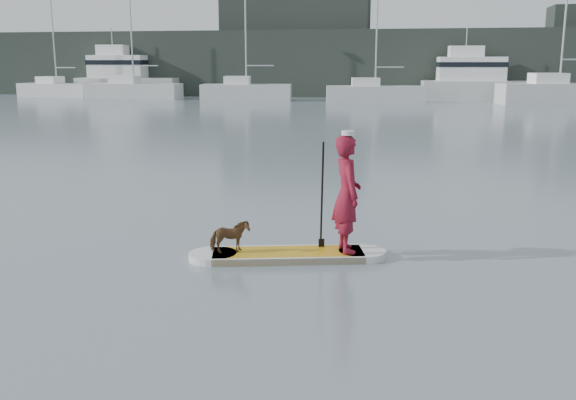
% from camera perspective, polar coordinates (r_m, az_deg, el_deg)
% --- Properties ---
extents(ground, '(140.00, 140.00, 0.00)m').
position_cam_1_polar(ground, '(9.03, 1.81, -8.68)').
color(ground, slate).
rests_on(ground, ground).
extents(paddleboard, '(3.22, 1.41, 0.12)m').
position_cam_1_polar(paddleboard, '(10.74, -0.00, -4.91)').
color(paddleboard, '#CC9313').
rests_on(paddleboard, ground).
extents(paddler, '(0.69, 0.83, 1.94)m').
position_cam_1_polar(paddler, '(10.58, 5.26, 0.54)').
color(paddler, maroon).
rests_on(paddler, paddleboard).
extents(white_cap, '(0.22, 0.22, 0.07)m').
position_cam_1_polar(white_cap, '(10.42, 5.37, 5.96)').
color(white_cap, silver).
rests_on(white_cap, paddler).
extents(dog, '(0.70, 0.57, 0.54)m').
position_cam_1_polar(dog, '(10.64, -5.20, -3.27)').
color(dog, brown).
rests_on(dog, paddleboard).
extents(paddle, '(0.11, 0.30, 2.00)m').
position_cam_1_polar(paddle, '(10.83, 3.03, -0.73)').
color(paddle, black).
rests_on(paddle, ground).
extents(sailboat_a, '(7.51, 3.32, 10.53)m').
position_cam_1_polar(sailboat_a, '(63.37, -19.87, 9.27)').
color(sailboat_a, silver).
rests_on(sailboat_a, ground).
extents(sailboat_b, '(8.21, 2.65, 12.12)m').
position_cam_1_polar(sailboat_b, '(58.42, -13.59, 9.56)').
color(sailboat_b, silver).
rests_on(sailboat_b, ground).
extents(sailboat_c, '(7.73, 3.47, 10.71)m').
position_cam_1_polar(sailboat_c, '(54.47, -3.78, 9.65)').
color(sailboat_c, silver).
rests_on(sailboat_c, ground).
extents(sailboat_d, '(8.01, 3.53, 11.41)m').
position_cam_1_polar(sailboat_d, '(52.33, 7.67, 9.49)').
color(sailboat_d, silver).
rests_on(sailboat_d, ground).
extents(sailboat_e, '(9.31, 4.41, 12.97)m').
position_cam_1_polar(sailboat_e, '(53.84, 22.85, 8.85)').
color(sailboat_e, silver).
rests_on(sailboat_e, ground).
extents(motor_yacht_a, '(10.06, 3.84, 5.91)m').
position_cam_1_polar(motor_yacht_a, '(56.80, 16.45, 10.17)').
color(motor_yacht_a, silver).
rests_on(motor_yacht_a, ground).
extents(motor_yacht_b, '(9.62, 3.81, 6.23)m').
position_cam_1_polar(motor_yacht_b, '(63.27, -14.35, 10.53)').
color(motor_yacht_b, silver).
rests_on(motor_yacht_b, ground).
extents(shore_mass, '(90.00, 6.00, 6.00)m').
position_cam_1_polar(shore_mass, '(61.35, 9.90, 11.85)').
color(shore_mass, black).
rests_on(shore_mass, ground).
extents(shore_building_west, '(14.00, 4.00, 9.00)m').
position_cam_1_polar(shore_building_west, '(63.37, 0.65, 13.39)').
color(shore_building_west, black).
rests_on(shore_building_west, ground).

